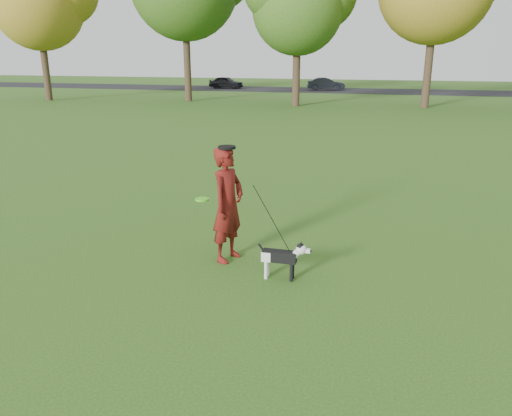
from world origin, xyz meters
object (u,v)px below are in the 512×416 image
(car_mid, at_px, (326,84))
(car_left, at_px, (226,82))
(dog, at_px, (284,256))
(man, at_px, (228,205))

(car_mid, bearing_deg, car_left, 78.13)
(dog, relative_size, car_left, 0.25)
(man, bearing_deg, car_mid, 20.69)
(man, xyz_separation_m, car_mid, (-3.25, 39.48, -0.38))
(car_mid, bearing_deg, man, 172.83)
(car_left, bearing_deg, man, -155.23)
(man, xyz_separation_m, dog, (1.04, -0.53, -0.57))
(man, relative_size, car_left, 0.58)
(dog, xyz_separation_m, car_mid, (-4.29, 40.01, 0.19))
(man, distance_m, dog, 1.30)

